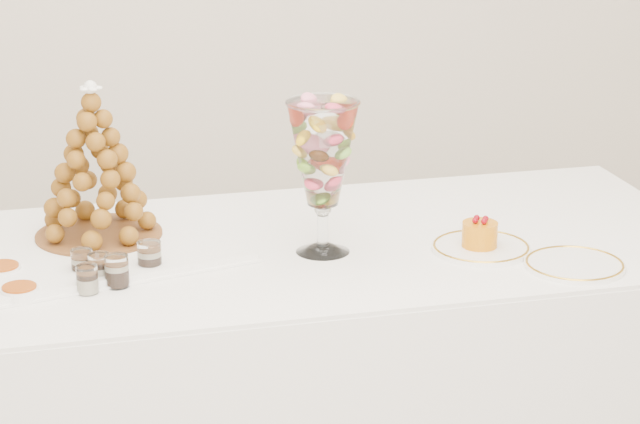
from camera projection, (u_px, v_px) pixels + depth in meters
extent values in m
cube|color=white|center=(264.00, 406.00, 3.05)|extent=(2.20, 0.98, 0.81)
cube|color=white|center=(261.00, 250.00, 2.92)|extent=(2.19, 0.98, 0.01)
cube|color=white|center=(101.00, 248.00, 2.88)|extent=(0.70, 0.60, 0.02)
cylinder|color=white|center=(323.00, 247.00, 2.89)|extent=(0.13, 0.13, 0.02)
cylinder|color=white|center=(323.00, 226.00, 2.87)|extent=(0.03, 0.03, 0.09)
sphere|color=white|center=(323.00, 208.00, 2.86)|extent=(0.04, 0.04, 0.04)
cylinder|color=white|center=(481.00, 248.00, 2.90)|extent=(0.23, 0.23, 0.01)
cylinder|color=white|center=(574.00, 265.00, 2.80)|extent=(0.23, 0.23, 0.01)
cylinder|color=white|center=(82.00, 264.00, 2.73)|extent=(0.05, 0.05, 0.06)
cylinder|color=white|center=(99.00, 268.00, 2.70)|extent=(0.05, 0.05, 0.06)
cylinder|color=white|center=(150.00, 257.00, 2.75)|extent=(0.06, 0.06, 0.07)
cylinder|color=white|center=(87.00, 279.00, 2.64)|extent=(0.06, 0.06, 0.06)
cylinder|color=white|center=(117.00, 271.00, 2.68)|extent=(0.06, 0.06, 0.07)
cylinder|color=white|center=(2.00, 272.00, 2.73)|extent=(0.09, 0.09, 0.03)
cylinder|color=white|center=(20.00, 293.00, 2.62)|extent=(0.08, 0.08, 0.03)
cylinder|color=brown|center=(99.00, 234.00, 2.94)|extent=(0.30, 0.30, 0.01)
cone|color=brown|center=(95.00, 160.00, 2.88)|extent=(0.28, 0.28, 0.36)
sphere|color=white|center=(90.00, 89.00, 2.82)|extent=(0.04, 0.04, 0.04)
cylinder|color=orange|center=(480.00, 234.00, 2.89)|extent=(0.08, 0.08, 0.06)
sphere|color=maroon|center=(486.00, 219.00, 2.88)|extent=(0.01, 0.01, 0.01)
sphere|color=maroon|center=(477.00, 218.00, 2.89)|extent=(0.01, 0.01, 0.01)
sphere|color=maroon|center=(475.00, 221.00, 2.87)|extent=(0.01, 0.01, 0.01)
sphere|color=maroon|center=(484.00, 221.00, 2.86)|extent=(0.01, 0.01, 0.01)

